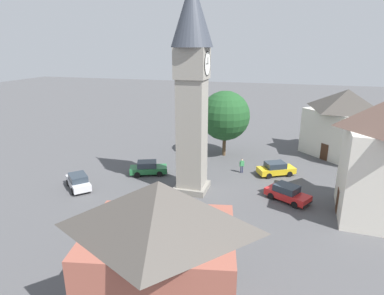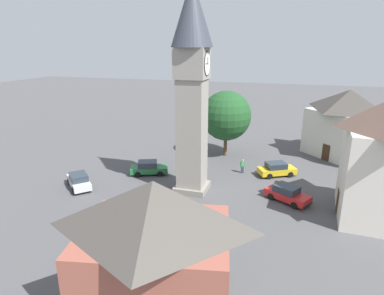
% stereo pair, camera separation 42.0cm
% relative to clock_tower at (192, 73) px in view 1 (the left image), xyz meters
% --- Properties ---
extents(ground_plane, '(200.00, 200.00, 0.00)m').
position_rel_clock_tower_xyz_m(ground_plane, '(-0.00, -0.00, -11.54)').
color(ground_plane, '#4C4C4F').
extents(clock_tower, '(3.77, 3.77, 19.76)m').
position_rel_clock_tower_xyz_m(clock_tower, '(0.00, 0.00, 0.00)').
color(clock_tower, gray).
rests_on(clock_tower, ground).
extents(car_blue_kerb, '(3.24, 4.46, 1.53)m').
position_rel_clock_tower_xyz_m(car_blue_kerb, '(6.59, -1.47, -10.77)').
color(car_blue_kerb, gold).
rests_on(car_blue_kerb, ground).
extents(car_silver_kerb, '(4.06, 4.16, 1.53)m').
position_rel_clock_tower_xyz_m(car_silver_kerb, '(2.83, -11.21, -10.77)').
color(car_silver_kerb, silver).
rests_on(car_silver_kerb, ground).
extents(car_red_corner, '(3.11, 4.46, 1.53)m').
position_rel_clock_tower_xyz_m(car_red_corner, '(-2.63, -5.90, -10.77)').
color(car_red_corner, '#236B38').
rests_on(car_red_corner, ground).
extents(car_white_side, '(3.47, 4.43, 1.53)m').
position_rel_clock_tower_xyz_m(car_white_side, '(-6.41, 7.91, -10.77)').
color(car_white_side, gold).
rests_on(car_white_side, ground).
extents(car_black_far, '(3.55, 4.41, 1.53)m').
position_rel_clock_tower_xyz_m(car_black_far, '(-0.19, 9.21, -10.77)').
color(car_black_far, red).
rests_on(car_black_far, ground).
extents(pedestrian, '(0.34, 0.52, 1.69)m').
position_rel_clock_tower_xyz_m(pedestrian, '(-6.06, 4.14, -10.53)').
color(pedestrian, '#2D3351').
rests_on(pedestrian, ground).
extents(tree, '(6.34, 6.34, 8.50)m').
position_rel_clock_tower_xyz_m(tree, '(-11.64, 1.01, -6.21)').
color(tree, brown).
rests_on(tree, ground).
extents(building_shop_left, '(10.91, 10.89, 8.73)m').
position_rel_clock_tower_xyz_m(building_shop_left, '(-15.50, 15.67, -7.08)').
color(building_shop_left, silver).
rests_on(building_shop_left, ground).
extents(building_terrace_right, '(6.73, 7.90, 8.45)m').
position_rel_clock_tower_xyz_m(building_terrace_right, '(17.13, 3.49, -7.23)').
color(building_terrace_right, '#995142').
rests_on(building_terrace_right, ground).
extents(building_corner_back, '(7.27, 6.22, 10.17)m').
position_rel_clock_tower_xyz_m(building_corner_back, '(0.90, 16.19, -6.36)').
color(building_corner_back, silver).
rests_on(building_corner_back, ground).
extents(lamp_post, '(0.36, 0.36, 4.89)m').
position_rel_clock_tower_xyz_m(lamp_post, '(10.95, 0.39, -8.25)').
color(lamp_post, black).
rests_on(lamp_post, ground).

